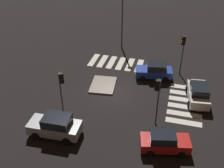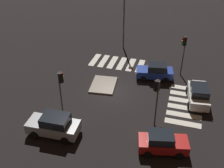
{
  "view_description": "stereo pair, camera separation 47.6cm",
  "coord_description": "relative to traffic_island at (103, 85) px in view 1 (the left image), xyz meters",
  "views": [
    {
      "loc": [
        -22.48,
        -6.06,
        16.19
      ],
      "look_at": [
        0.0,
        0.0,
        1.0
      ],
      "focal_mm": 44.06,
      "sensor_mm": 36.0,
      "label": 1
    },
    {
      "loc": [
        -22.35,
        -6.52,
        16.19
      ],
      "look_at": [
        0.0,
        0.0,
        1.0
      ],
      "focal_mm": 44.06,
      "sensor_mm": 36.0,
      "label": 2
    }
  ],
  "objects": [
    {
      "name": "car_silver",
      "position": [
        -8.16,
        1.68,
        0.84
      ],
      "size": [
        2.21,
        4.44,
        1.9
      ],
      "rotation": [
        0.0,
        0.0,
        1.61
      ],
      "color": "#9EA0A5",
      "rests_on": "ground"
    },
    {
      "name": "traffic_light_south",
      "position": [
        -4.6,
        -6.09,
        3.32
      ],
      "size": [
        0.54,
        0.53,
        4.5
      ],
      "rotation": [
        0.0,
        0.0,
        0.92
      ],
      "color": "#47474C",
      "rests_on": "ground"
    },
    {
      "name": "traffic_light_east",
      "position": [
        4.51,
        -7.61,
        3.44
      ],
      "size": [
        0.54,
        0.53,
        4.67
      ],
      "rotation": [
        0.0,
        0.0,
        2.28
      ],
      "color": "#47474C",
      "rests_on": "ground"
    },
    {
      "name": "crosswalk_near",
      "position": [
        -0.93,
        -8.6,
        -0.08
      ],
      "size": [
        6.45,
        3.2,
        0.02
      ],
      "color": "silver",
      "rests_on": "ground"
    },
    {
      "name": "crosswalk_side",
      "position": [
        5.26,
        -1.22,
        -0.08
      ],
      "size": [
        3.2,
        8.75,
        0.02
      ],
      "color": "silver",
      "rests_on": "ground"
    },
    {
      "name": "car_white",
      "position": [
        -0.15,
        -9.69,
        0.81
      ],
      "size": [
        4.36,
        2.35,
        1.83
      ],
      "rotation": [
        0.0,
        0.0,
        0.12
      ],
      "color": "silver",
      "rests_on": "ground"
    },
    {
      "name": "ground_plane",
      "position": [
        -0.93,
        -1.22,
        -0.09
      ],
      "size": [
        80.0,
        80.0,
        0.0
      ],
      "primitive_type": "plane",
      "color": "black"
    },
    {
      "name": "traffic_light_west",
      "position": [
        -4.99,
        2.3,
        2.99
      ],
      "size": [
        0.53,
        0.54,
        4.06
      ],
      "rotation": [
        0.0,
        0.0,
        -0.71
      ],
      "color": "#47474C",
      "rests_on": "ground"
    },
    {
      "name": "car_blue",
      "position": [
        3.07,
        -5.0,
        0.77
      ],
      "size": [
        2.44,
        4.2,
        1.74
      ],
      "rotation": [
        0.0,
        0.0,
        1.76
      ],
      "color": "#1E389E",
      "rests_on": "ground"
    },
    {
      "name": "traffic_island",
      "position": [
        0.0,
        0.0,
        0.0
      ],
      "size": [
        3.61,
        2.87,
        0.18
      ],
      "color": "gray",
      "rests_on": "ground"
    },
    {
      "name": "street_lamp",
      "position": [
        9.63,
        0.27,
        4.98
      ],
      "size": [
        0.56,
        0.56,
        7.39
      ],
      "color": "#47474C",
      "rests_on": "ground"
    },
    {
      "name": "car_red",
      "position": [
        -7.51,
        -7.21,
        0.74
      ],
      "size": [
        2.44,
        4.09,
        1.69
      ],
      "rotation": [
        0.0,
        0.0,
        -1.35
      ],
      "color": "red",
      "rests_on": "ground"
    }
  ]
}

